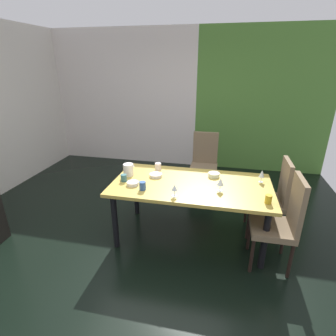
{
  "coord_description": "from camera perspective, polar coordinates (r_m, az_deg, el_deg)",
  "views": [
    {
      "loc": [
        0.87,
        -2.65,
        2.1
      ],
      "look_at": [
        0.22,
        0.37,
        0.85
      ],
      "focal_mm": 28.0,
      "sensor_mm": 36.0,
      "label": 1
    }
  ],
  "objects": [
    {
      "name": "serving_bowl_west",
      "position": [
        3.37,
        9.96,
        -1.45
      ],
      "size": [
        0.14,
        0.14,
        0.05
      ],
      "primitive_type": "cylinder",
      "color": "silver",
      "rests_on": "dining_table"
    },
    {
      "name": "wine_glass_east",
      "position": [
        3.33,
        19.76,
        -1.22
      ],
      "size": [
        0.07,
        0.07,
        0.15
      ],
      "color": "silver",
      "rests_on": "dining_table"
    },
    {
      "name": "cup_center",
      "position": [
        3.23,
        -9.6,
        -2.12
      ],
      "size": [
        0.07,
        0.07,
        0.09
      ],
      "primitive_type": "cylinder",
      "color": "#346369",
      "rests_on": "dining_table"
    },
    {
      "name": "garden_window_panel",
      "position": [
        5.53,
        19.92,
        13.23
      ],
      "size": [
        2.57,
        0.1,
        2.75
      ],
      "primitive_type": "cube",
      "color": "#4A7A31",
      "rests_on": "ground_plane"
    },
    {
      "name": "back_panel_interior",
      "position": [
        5.9,
        -9.67,
        14.66
      ],
      "size": [
        3.14,
        0.1,
        2.75
      ],
      "primitive_type": "cube",
      "color": "silver",
      "rests_on": "ground_plane"
    },
    {
      "name": "serving_bowl_near_window",
      "position": [
        3.12,
        -7.7,
        -3.34
      ],
      "size": [
        0.14,
        0.14,
        0.04
      ],
      "primitive_type": "cylinder",
      "color": "silver",
      "rests_on": "dining_table"
    },
    {
      "name": "cup_left",
      "position": [
        2.98,
        -5.56,
        -3.87
      ],
      "size": [
        0.07,
        0.07,
        0.1
      ],
      "primitive_type": "cylinder",
      "color": "#2A4F8D",
      "rests_on": "dining_table"
    },
    {
      "name": "chair_head_far",
      "position": [
        4.47,
        7.9,
        1.58
      ],
      "size": [
        0.44,
        0.45,
        1.02
      ],
      "rotation": [
        0.0,
        0.0,
        3.14
      ],
      "color": "brown",
      "rests_on": "ground_plane"
    },
    {
      "name": "ground_plane",
      "position": [
        3.49,
        -4.97,
        -15.23
      ],
      "size": [
        5.72,
        5.69,
        0.02
      ],
      "primitive_type": "cube",
      "color": "black"
    },
    {
      "name": "chair_right_near",
      "position": [
        3.04,
        23.59,
        -10.33
      ],
      "size": [
        0.44,
        0.44,
        1.05
      ],
      "rotation": [
        0.0,
        0.0,
        1.57
      ],
      "color": "brown",
      "rests_on": "ground_plane"
    },
    {
      "name": "cup_right",
      "position": [
        3.51,
        -2.17,
        0.31
      ],
      "size": [
        0.08,
        0.08,
        0.1
      ],
      "primitive_type": "cylinder",
      "color": "silver",
      "rests_on": "dining_table"
    },
    {
      "name": "pitcher_north",
      "position": [
        3.38,
        -8.59,
        -0.33
      ],
      "size": [
        0.15,
        0.13,
        0.15
      ],
      "color": "white",
      "rests_on": "dining_table"
    },
    {
      "name": "chair_right_far",
      "position": [
        3.55,
        21.89,
        -5.47
      ],
      "size": [
        0.44,
        0.44,
        1.02
      ],
      "rotation": [
        0.0,
        0.0,
        1.57
      ],
      "color": "brown",
      "rests_on": "ground_plane"
    },
    {
      "name": "wine_glass_front",
      "position": [
        2.81,
        1.43,
        -4.39
      ],
      "size": [
        0.07,
        0.07,
        0.14
      ],
      "color": "silver",
      "rests_on": "dining_table"
    },
    {
      "name": "serving_bowl_corner",
      "position": [
        3.32,
        -2.66,
        -1.56
      ],
      "size": [
        0.16,
        0.16,
        0.04
      ],
      "primitive_type": "cylinder",
      "color": "silver",
      "rests_on": "dining_table"
    },
    {
      "name": "dining_table",
      "position": [
        3.19,
        5.05,
        -4.65
      ],
      "size": [
        1.89,
        0.99,
        0.75
      ],
      "color": "gold",
      "rests_on": "ground_plane"
    },
    {
      "name": "wine_glass_south",
      "position": [
        2.97,
        11.36,
        -3.02
      ],
      "size": [
        0.07,
        0.07,
        0.16
      ],
      "color": "silver",
      "rests_on": "dining_table"
    },
    {
      "name": "cup_rear",
      "position": [
        2.89,
        21.02,
        -6.35
      ],
      "size": [
        0.07,
        0.07,
        0.09
      ],
      "primitive_type": "cylinder",
      "color": "#B8961E",
      "rests_on": "dining_table"
    }
  ]
}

